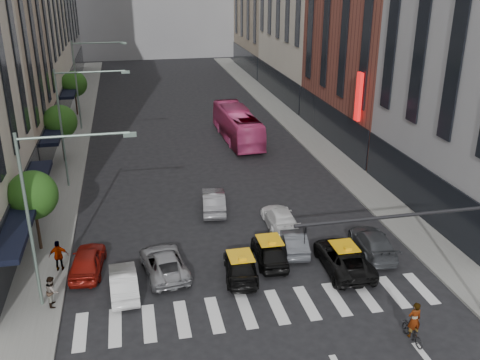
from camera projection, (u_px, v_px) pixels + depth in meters
ground at (273, 326)px, 25.53m from camera, size 160.00×160.00×0.00m
sidewalk_left at (72, 147)px, 50.51m from camera, size 3.00×96.00×0.15m
sidewalk_right at (304, 132)px, 54.94m from camera, size 3.00×96.00×0.15m
building_right_b at (379, 1)px, 48.45m from camera, size 8.00×18.00×26.00m
tree_near at (33, 195)px, 30.97m from camera, size 2.88×2.88×4.95m
tree_mid at (60, 122)px, 45.49m from camera, size 2.88×2.88×4.95m
tree_far at (74, 84)px, 60.01m from camera, size 2.88×2.88×4.95m
streetlamp_near at (47, 198)px, 25.02m from camera, size 5.38×0.25×9.00m
streetlamp_mid at (73, 113)px, 39.54m from camera, size 5.38×0.25×9.00m
streetlamp_far at (85, 73)px, 54.06m from camera, size 5.38×0.25×9.00m
traffic_signal at (444, 237)px, 24.43m from camera, size 10.10×0.20×6.00m
liberty_sign at (359, 97)px, 43.87m from camera, size 0.30×0.70×4.00m
car_red at (87, 261)px, 29.82m from camera, size 2.09×4.36×1.44m
car_white_front at (124, 282)px, 27.92m from camera, size 1.61×4.07×1.32m
car_silver at (164, 263)px, 29.73m from camera, size 2.82×5.02×1.32m
taxi_left at (241, 266)px, 29.44m from camera, size 2.29×4.52×1.26m
taxi_center at (269, 251)px, 30.85m from camera, size 1.83×4.19×1.40m
car_grey_mid at (293, 241)px, 32.14m from camera, size 1.86×4.06×1.29m
taxi_right at (343, 258)px, 30.12m from camera, size 2.60×5.27×1.44m
car_grey_curb at (373, 242)px, 31.84m from camera, size 2.46×4.94×1.38m
car_row2_left at (214, 201)px, 37.36m from camera, size 2.06×4.58×1.46m
car_row2_right at (280, 218)px, 34.97m from camera, size 2.01×4.62×1.32m
bus at (237, 125)px, 52.11m from camera, size 3.03×11.32×3.13m
motorcycle at (412, 333)px, 24.40m from camera, size 0.67×1.70×0.88m
rider at (416, 308)px, 23.90m from camera, size 0.68×0.47×1.81m
pedestrian_near at (52, 291)px, 26.62m from camera, size 0.65×0.82×1.62m
pedestrian_far at (59, 256)px, 29.66m from camera, size 1.06×0.45×1.81m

